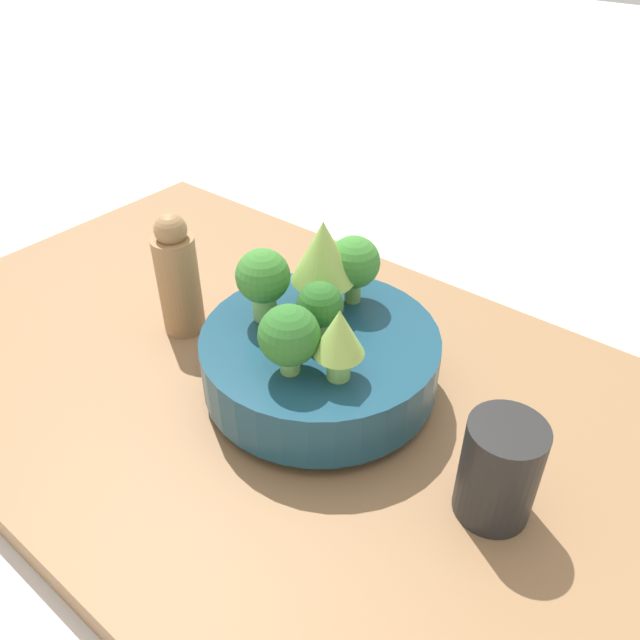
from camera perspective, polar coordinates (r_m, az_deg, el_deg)
name	(u,v)px	position (r m, az deg, el deg)	size (l,w,h in m)	color
ground_plane	(320,428)	(0.73, -0.03, -9.87)	(6.00, 6.00, 0.00)	silver
table	(320,415)	(0.71, -0.03, -8.72)	(1.15, 0.61, 0.04)	olive
bowl	(320,359)	(0.69, 0.00, -3.60)	(0.26, 0.26, 0.08)	navy
romanesco_piece_near	(323,253)	(0.67, 0.28, 6.17)	(0.07, 0.07, 0.11)	#609347
broccoli_floret_front	(354,263)	(0.69, 3.10, 5.19)	(0.06, 0.06, 0.08)	#609347
broccoli_floret_right	(263,279)	(0.67, -5.23, 3.76)	(0.06, 0.06, 0.08)	#7AB256
broccoli_floret_center	(320,306)	(0.64, 0.00, 1.30)	(0.05, 0.05, 0.06)	#6BA34C
romanesco_piece_far	(339,336)	(0.58, 1.77, -1.50)	(0.05, 0.05, 0.08)	#7AB256
broccoli_floret_back	(287,335)	(0.59, -3.04, -1.40)	(0.06, 0.06, 0.07)	#7AB256
cup	(499,470)	(0.59, 16.05, -13.06)	(0.07, 0.07, 0.10)	black
pepper_mill	(181,276)	(0.78, -12.61, 3.95)	(0.05, 0.05, 0.16)	#997047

